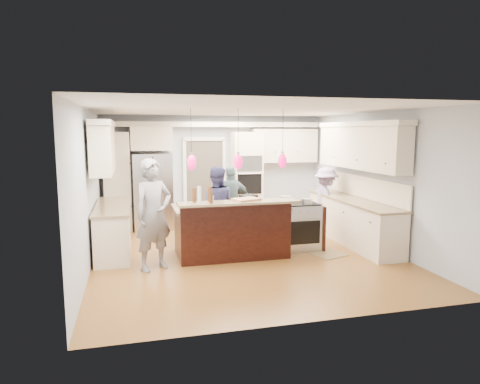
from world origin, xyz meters
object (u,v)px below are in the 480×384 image
at_px(refrigerator, 153,192).
at_px(person_far_left, 216,206).
at_px(kitchen_island, 231,229).
at_px(person_bar_end, 154,215).
at_px(island_range, 299,226).

height_order(refrigerator, person_far_left, refrigerator).
height_order(kitchen_island, person_bar_end, person_bar_end).
xyz_separation_m(refrigerator, person_bar_end, (-0.14, -3.09, 0.04)).
bearing_deg(refrigerator, person_far_left, -56.78).
bearing_deg(island_range, person_far_left, 155.47).
height_order(kitchen_island, person_far_left, person_far_left).
bearing_deg(person_far_left, refrigerator, -41.37).
xyz_separation_m(island_range, person_bar_end, (-2.85, -0.60, 0.48)).
relative_size(refrigerator, person_far_left, 1.11).
distance_m(refrigerator, person_far_left, 2.14).
relative_size(kitchen_island, person_bar_end, 1.12).
xyz_separation_m(refrigerator, island_range, (2.71, -2.49, -0.44)).
bearing_deg(kitchen_island, person_far_left, 99.50).
relative_size(refrigerator, island_range, 1.96).
bearing_deg(refrigerator, island_range, -42.59).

